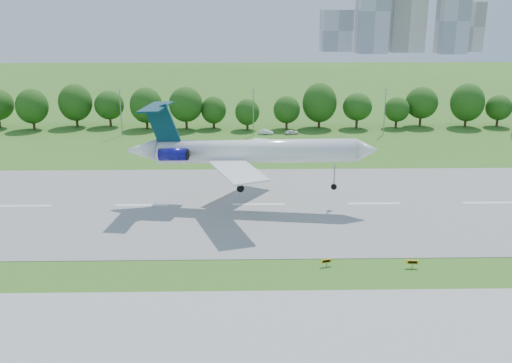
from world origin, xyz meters
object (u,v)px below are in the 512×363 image
object	(u,v)px
airliner	(243,150)
service_vehicle_a	(266,132)
taxi_sign_left	(327,261)
service_vehicle_b	(292,132)

from	to	relation	value
airliner	service_vehicle_a	distance (m)	58.56
taxi_sign_left	airliner	bearing A→B (deg)	96.95
airliner	service_vehicle_b	size ratio (longest dim) A/B	11.75
service_vehicle_a	service_vehicle_b	xyz separation A→B (m)	(6.98, -0.20, -0.03)
airliner	service_vehicle_a	bearing A→B (deg)	90.80
taxi_sign_left	service_vehicle_a	xyz separation A→B (m)	(-4.91, 82.53, -0.10)
taxi_sign_left	service_vehicle_b	distance (m)	82.35
airliner	service_vehicle_a	xyz separation A→B (m)	(6.06, 57.56, -8.94)
service_vehicle_a	airliner	bearing A→B (deg)	-178.09
taxi_sign_left	service_vehicle_b	bearing A→B (deg)	71.80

